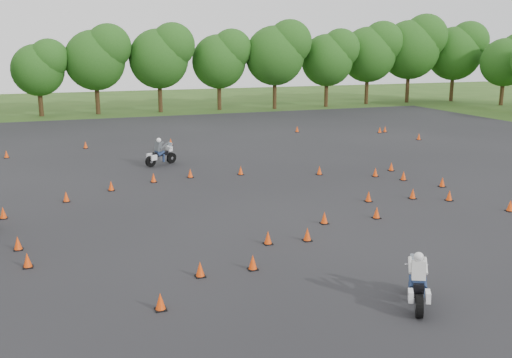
% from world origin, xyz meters
% --- Properties ---
extents(ground, '(140.00, 140.00, 0.00)m').
position_xyz_m(ground, '(0.00, 0.00, 0.00)').
color(ground, '#2D5119').
rests_on(ground, ground).
extents(asphalt_pad, '(62.00, 62.00, 0.00)m').
position_xyz_m(asphalt_pad, '(0.00, 6.00, 0.01)').
color(asphalt_pad, black).
rests_on(asphalt_pad, ground).
extents(treeline, '(86.75, 32.37, 10.75)m').
position_xyz_m(treeline, '(4.67, 34.99, 4.52)').
color(treeline, '#214F16').
rests_on(treeline, ground).
extents(traffic_cones, '(36.79, 33.35, 0.45)m').
position_xyz_m(traffic_cones, '(-0.14, 6.20, 0.23)').
color(traffic_cones, '#EE430A').
rests_on(traffic_cones, asphalt_pad).
extents(rider_grey, '(2.14, 1.48, 1.60)m').
position_xyz_m(rider_grey, '(-2.21, 13.96, 0.80)').
color(rider_grey, '#43484B').
rests_on(rider_grey, ground).
extents(rider_white, '(1.56, 2.03, 1.54)m').
position_xyz_m(rider_white, '(0.78, -6.40, 0.78)').
color(rider_white, beige).
rests_on(rider_white, ground).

